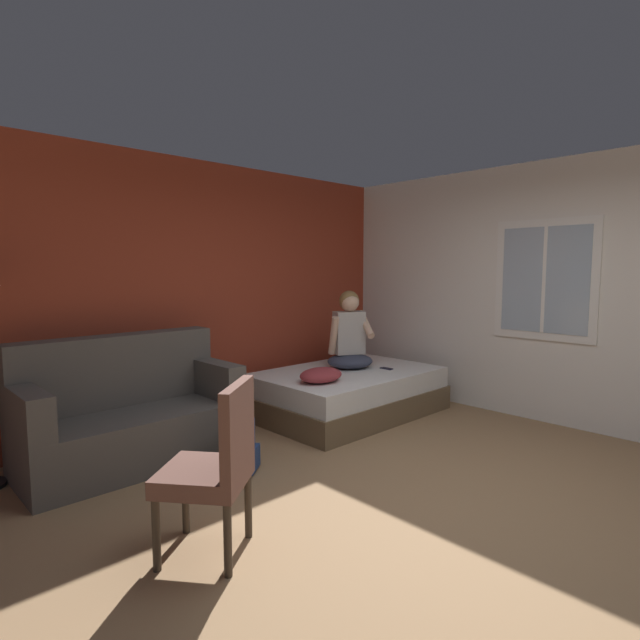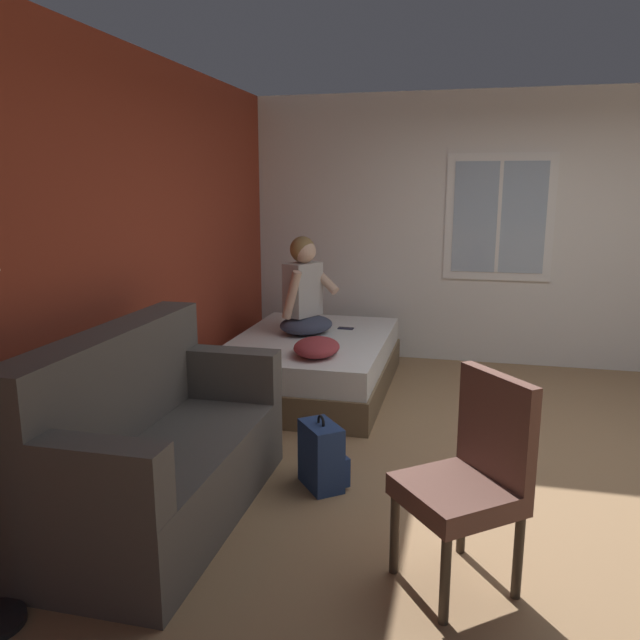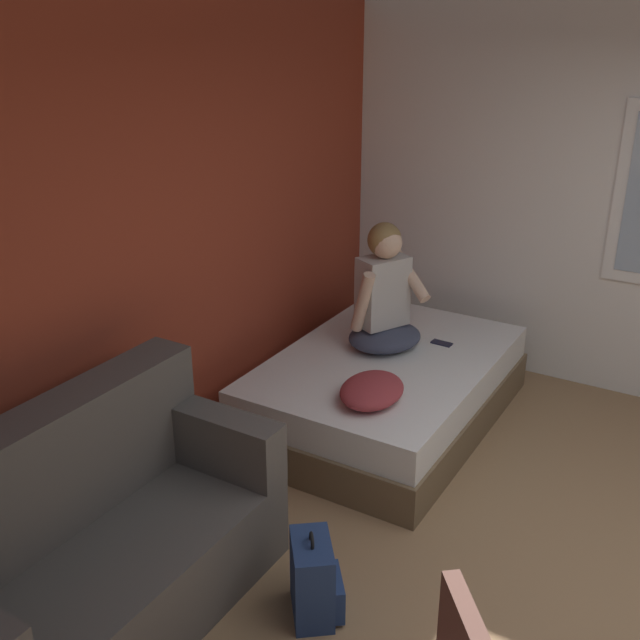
{
  "view_description": "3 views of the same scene",
  "coord_description": "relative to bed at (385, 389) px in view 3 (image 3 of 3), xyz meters",
  "views": [
    {
      "loc": [
        -2.76,
        -1.71,
        1.6
      ],
      "look_at": [
        0.51,
        1.72,
        1.11
      ],
      "focal_mm": 28.0,
      "sensor_mm": 36.0,
      "label": 1
    },
    {
      "loc": [
        -4.0,
        0.67,
        1.79
      ],
      "look_at": [
        0.34,
        1.71,
        0.83
      ],
      "focal_mm": 35.0,
      "sensor_mm": 36.0,
      "label": 2
    },
    {
      "loc": [
        -2.92,
        0.04,
        2.63
      ],
      "look_at": [
        0.43,
        2.05,
        1.01
      ],
      "focal_mm": 42.0,
      "sensor_mm": 36.0,
      "label": 3
    }
  ],
  "objects": [
    {
      "name": "wall_back_accent",
      "position": [
        -1.2,
        0.97,
        1.11
      ],
      "size": [
        9.92,
        0.16,
        2.7
      ],
      "primitive_type": "cube",
      "color": "#993823",
      "rests_on": "ground"
    },
    {
      "name": "cell_phone",
      "position": [
        0.39,
        -0.23,
        0.25
      ],
      "size": [
        0.07,
        0.15,
        0.01
      ],
      "primitive_type": "cube",
      "rotation": [
        0.0,
        0.0,
        6.24
      ],
      "color": "black",
      "rests_on": "bed"
    },
    {
      "name": "backpack",
      "position": [
        -1.79,
        -0.52,
        -0.04
      ],
      "size": [
        0.35,
        0.35,
        0.46
      ],
      "color": "navy",
      "rests_on": "ground"
    },
    {
      "name": "person_seated",
      "position": [
        0.13,
        0.1,
        0.6
      ],
      "size": [
        0.66,
        0.63,
        0.88
      ],
      "color": "#383D51",
      "rests_on": "bed"
    },
    {
      "name": "throw_pillow",
      "position": [
        -0.59,
        -0.19,
        0.31
      ],
      "size": [
        0.51,
        0.4,
        0.14
      ],
      "primitive_type": "ellipsoid",
      "rotation": [
        0.0,
        0.0,
        0.08
      ],
      "color": "#993338",
      "rests_on": "bed"
    },
    {
      "name": "couch",
      "position": [
        -2.33,
        0.31,
        0.16
      ],
      "size": [
        1.7,
        0.82,
        1.04
      ],
      "color": "#514C47",
      "rests_on": "ground"
    },
    {
      "name": "bed",
      "position": [
        0.0,
        0.0,
        0.0
      ],
      "size": [
        2.01,
        1.36,
        0.48
      ],
      "color": "brown",
      "rests_on": "ground"
    }
  ]
}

